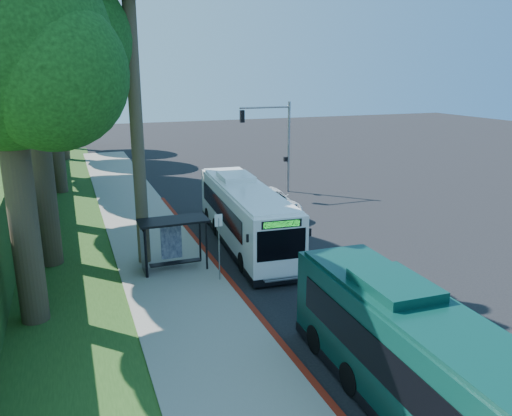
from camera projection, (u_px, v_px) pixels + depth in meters
name	position (u px, v px, depth m)	size (l,w,h in m)	color
ground	(284.00, 236.00, 28.88)	(140.00, 140.00, 0.00)	black
sidewalk	(158.00, 250.00, 26.35)	(4.50, 70.00, 0.12)	gray
red_curb	(222.00, 271.00, 23.53)	(0.25, 30.00, 0.13)	maroon
grass_verge	(44.00, 235.00, 28.89)	(8.00, 70.00, 0.06)	#234719
bus_shelter	(168.00, 235.00, 23.33)	(3.20, 1.51, 2.55)	black
stop_sign_pole	(219.00, 238.00, 21.96)	(0.35, 0.06, 3.17)	gray
traffic_signal_pole	(277.00, 136.00, 38.02)	(4.10, 0.30, 7.00)	gray
tree_0	(27.00, 23.00, 21.63)	(8.40, 8.00, 15.70)	#382B1E
tree_1	(13.00, 6.00, 28.10)	(10.50, 10.00, 18.26)	#382B1E
tree_2	(48.00, 53.00, 36.41)	(8.82, 8.40, 15.12)	#382B1E
tree_3	(23.00, 38.00, 42.54)	(10.08, 9.60, 17.28)	#382B1E
tree_4	(57.00, 66.00, 51.20)	(8.40, 8.00, 14.14)	#382B1E
tree_5	(67.00, 74.00, 58.95)	(7.35, 7.00, 12.86)	#382B1E
tree_6	(5.00, 55.00, 16.45)	(7.56, 7.20, 13.74)	#382B1E
white_bus	(245.00, 213.00, 27.08)	(3.45, 12.06, 3.55)	white
teal_bus	(432.00, 372.00, 12.80)	(2.94, 11.88, 3.52)	#09332B
pickup	(270.00, 202.00, 32.91)	(2.77, 6.01, 1.67)	white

